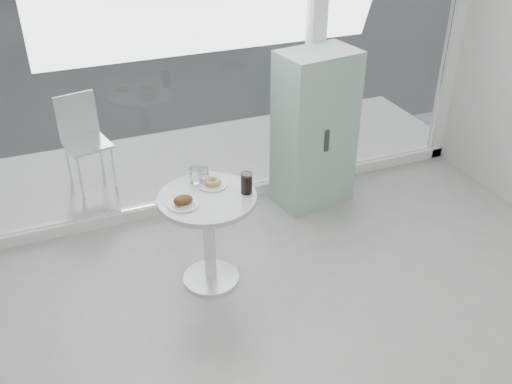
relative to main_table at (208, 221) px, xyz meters
name	(u,v)px	position (x,y,z in m)	size (l,w,h in m)	color
storefront	(227,20)	(0.57, 1.10, 1.16)	(5.00, 0.14, 3.00)	white
main_table	(208,221)	(0.00, 0.00, 0.00)	(0.72, 0.72, 0.77)	white
patio_deck	(200,160)	(0.50, 1.90, -0.53)	(5.60, 1.60, 0.05)	white
mint_cabinet	(314,130)	(1.27, 0.79, 0.18)	(0.73, 0.54, 1.46)	#99C3B1
patio_chair	(84,136)	(-0.66, 1.82, 0.01)	(0.46, 0.46, 0.90)	white
plate_fritter	(184,201)	(-0.18, -0.05, 0.25)	(0.23, 0.23, 0.07)	white
plate_donut	(213,183)	(0.09, 0.13, 0.24)	(0.22, 0.22, 0.05)	white
water_tumbler_a	(195,176)	(-0.02, 0.22, 0.28)	(0.08, 0.08, 0.13)	white
water_tumbler_b	(204,175)	(0.05, 0.22, 0.27)	(0.07, 0.07, 0.11)	white
cola_glass	(247,183)	(0.28, -0.06, 0.30)	(0.08, 0.08, 0.16)	white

